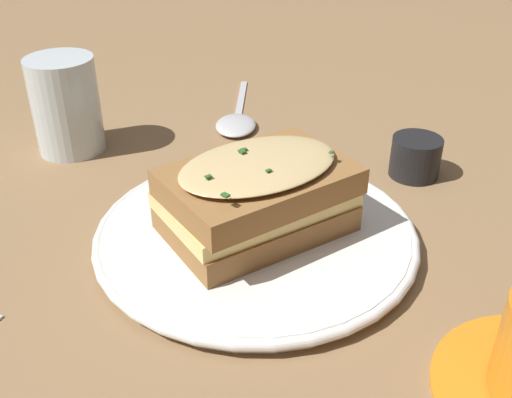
{
  "coord_description": "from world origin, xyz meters",
  "views": [
    {
      "loc": [
        -0.43,
        -0.02,
        0.29
      ],
      "look_at": [
        -0.03,
        0.02,
        0.04
      ],
      "focal_mm": 42.0,
      "sensor_mm": 36.0,
      "label": 1
    }
  ],
  "objects": [
    {
      "name": "ground_plane",
      "position": [
        0.0,
        0.0,
        0.0
      ],
      "size": [
        2.4,
        2.4,
        0.0
      ],
      "primitive_type": "plane",
      "color": "olive"
    },
    {
      "name": "dinner_plate",
      "position": [
        -0.03,
        0.02,
        0.01
      ],
      "size": [
        0.26,
        0.26,
        0.01
      ],
      "color": "white",
      "rests_on": "ground_plane"
    },
    {
      "name": "sandwich",
      "position": [
        -0.03,
        0.02,
        0.05
      ],
      "size": [
        0.17,
        0.17,
        0.07
      ],
      "rotation": [
        0.0,
        0.0,
        2.25
      ],
      "color": "olive",
      "rests_on": "dinner_plate"
    },
    {
      "name": "water_glass",
      "position": [
        0.12,
        0.24,
        0.05
      ],
      "size": [
        0.07,
        0.07,
        0.1
      ],
      "primitive_type": "cylinder",
      "color": "silver",
      "rests_on": "ground_plane"
    },
    {
      "name": "spoon",
      "position": [
        0.2,
        0.07,
        0.0
      ],
      "size": [
        0.18,
        0.05,
        0.01
      ],
      "rotation": [
        0.0,
        0.0,
        1.63
      ],
      "color": "silver",
      "rests_on": "ground_plane"
    },
    {
      "name": "condiment_pot",
      "position": [
        0.1,
        -0.12,
        0.02
      ],
      "size": [
        0.05,
        0.05,
        0.04
      ],
      "primitive_type": "cylinder",
      "color": "black",
      "rests_on": "ground_plane"
    }
  ]
}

